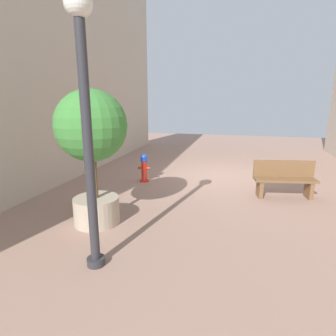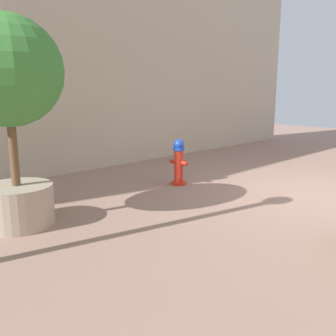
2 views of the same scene
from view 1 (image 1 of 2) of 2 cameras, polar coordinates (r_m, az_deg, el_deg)
ground_plane at (r=9.39m, az=11.16°, el=-1.80°), size 23.40×23.40×0.00m
building_facade_right at (r=8.55m, az=-28.40°, el=23.73°), size 0.70×18.00×8.37m
fire_hydrant at (r=8.64m, az=-4.95°, el=0.05°), size 0.40×0.37×0.87m
bench_near at (r=7.85m, az=22.85°, el=-2.03°), size 1.61×0.69×0.95m
planter_tree at (r=5.58m, az=-15.38°, el=5.74°), size 1.39×1.39×2.70m
street_lamp at (r=3.97m, az=-16.65°, el=11.81°), size 0.36×0.36×3.83m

